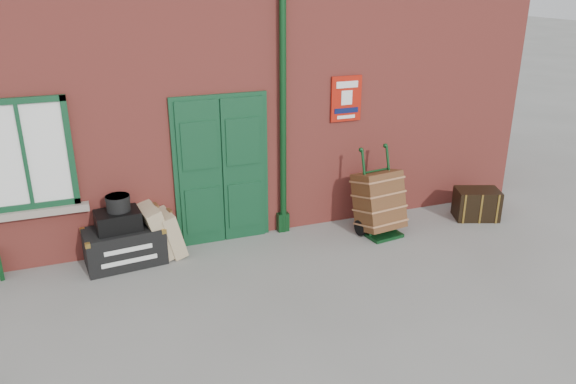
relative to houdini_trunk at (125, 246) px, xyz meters
name	(u,v)px	position (x,y,z in m)	size (l,w,h in m)	color
ground	(274,281)	(1.80, -1.19, -0.27)	(80.00, 80.00, 0.00)	gray
station_building	(208,77)	(1.80, 2.30, 1.89)	(10.30, 4.30, 4.36)	#B14339
houdini_trunk	(125,246)	(0.00, 0.00, 0.00)	(1.07, 0.59, 0.54)	black
strongbox	(118,220)	(-0.05, 0.00, 0.40)	(0.59, 0.43, 0.27)	black
hatbox	(118,203)	(-0.02, 0.03, 0.64)	(0.32, 0.32, 0.21)	black
suitcase_back	(157,231)	(0.46, 0.06, 0.14)	(0.22, 0.55, 0.78)	tan
suitcase_front	(170,233)	(0.64, 0.04, 0.08)	(0.20, 0.50, 0.67)	tan
porter_trolley	(379,202)	(3.84, -0.33, 0.25)	(0.74, 0.79, 1.35)	#0D3516
dark_trunk	(477,204)	(5.66, -0.40, -0.02)	(0.70, 0.46, 0.50)	black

